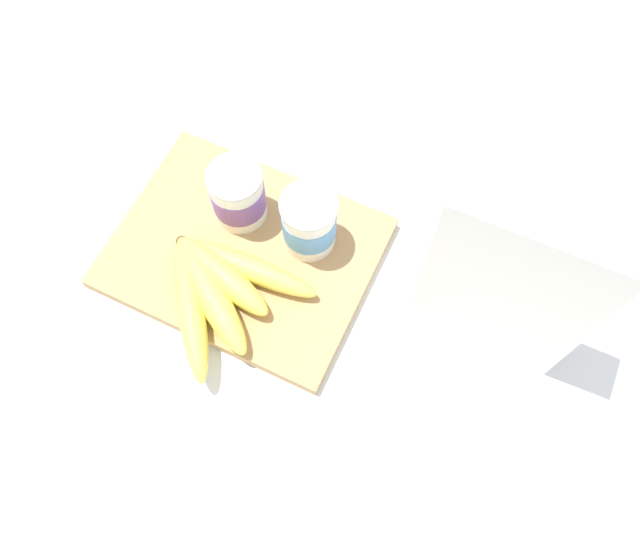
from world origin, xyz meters
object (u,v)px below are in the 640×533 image
object	(u,v)px
yogurt_cup_front	(238,195)
yogurt_cup_back	(309,223)
cutting_board	(244,253)
cereal_box	(511,281)
banana_bunch	(217,288)

from	to	relation	value
yogurt_cup_front	yogurt_cup_back	world-z (taller)	yogurt_cup_back
cutting_board	yogurt_cup_back	bearing A→B (deg)	35.09
yogurt_cup_front	yogurt_cup_back	xyz separation A→B (m)	(0.10, 0.00, 0.00)
cereal_box	yogurt_cup_front	bearing A→B (deg)	178.16
yogurt_cup_back	cutting_board	bearing A→B (deg)	-144.91
banana_bunch	cutting_board	bearing A→B (deg)	92.15
cutting_board	banana_bunch	xyz separation A→B (m)	(0.00, -0.07, 0.03)
cutting_board	cereal_box	distance (m)	0.34
yogurt_cup_back	banana_bunch	bearing A→B (deg)	-120.36
cereal_box	yogurt_cup_back	xyz separation A→B (m)	(-0.24, 0.01, -0.08)
banana_bunch	cereal_box	bearing A→B (deg)	19.31
cutting_board	cereal_box	world-z (taller)	cereal_box
banana_bunch	yogurt_cup_back	bearing A→B (deg)	59.64
cereal_box	banana_bunch	size ratio (longest dim) A/B	1.42
cereal_box	banana_bunch	xyz separation A→B (m)	(-0.31, -0.11, -0.10)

